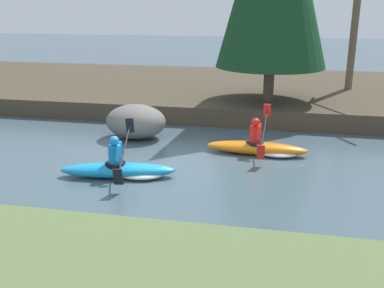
% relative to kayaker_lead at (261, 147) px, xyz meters
% --- Properties ---
extents(ground_plane, '(90.00, 90.00, 0.00)m').
position_rel_kayaker_lead_xyz_m(ground_plane, '(-2.39, -1.37, -0.20)').
color(ground_plane, '#425660').
extents(riverbank_far, '(44.00, 9.71, 0.62)m').
position_rel_kayaker_lead_xyz_m(riverbank_far, '(-2.39, 7.32, 0.11)').
color(riverbank_far, '#473D2D').
rests_on(riverbank_far, ground).
extents(bare_tree_upstream, '(3.68, 3.64, 6.69)m').
position_rel_kayaker_lead_xyz_m(bare_tree_upstream, '(3.07, 7.09, 3.58)').
color(bare_tree_upstream, brown).
rests_on(bare_tree_upstream, riverbank_far).
extents(kayaker_lead, '(2.78, 2.06, 1.20)m').
position_rel_kayaker_lead_xyz_m(kayaker_lead, '(0.00, 0.00, 0.00)').
color(kayaker_lead, orange).
rests_on(kayaker_lead, ground).
extents(kayaker_middle, '(2.79, 2.06, 1.20)m').
position_rel_kayaker_lead_xyz_m(kayaker_middle, '(-3.08, -2.31, 0.00)').
color(kayaker_middle, '#1993D6').
rests_on(kayaker_middle, ground).
extents(boulder_midstream, '(1.82, 1.42, 1.03)m').
position_rel_kayaker_lead_xyz_m(boulder_midstream, '(-3.78, 0.81, 0.32)').
color(boulder_midstream, slate).
rests_on(boulder_midstream, ground).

